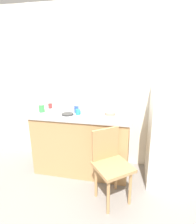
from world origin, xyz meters
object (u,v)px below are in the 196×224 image
dish_tray (91,111)px  cup_red (50,106)px  cup_teal (78,112)px  refrigerator (173,136)px  terracotta_bowl (110,114)px  chair (110,162)px  hotplate (68,114)px  cup_green (42,109)px  cup_blue (76,109)px

dish_tray → cup_red: size_ratio=3.55×
cup_red → cup_teal: size_ratio=1.05×
refrigerator → dish_tray: refrigerator is taller
refrigerator → terracotta_bowl: (-0.87, 0.02, 0.26)m
terracotta_bowl → refrigerator: bearing=-1.2°
chair → cup_teal: size_ratio=11.82×
hotplate → cup_teal: 0.15m
cup_red → refrigerator: bearing=-5.5°
terracotta_bowl → cup_red: size_ratio=1.97×
chair → cup_green: size_ratio=8.46×
terracotta_bowl → dish_tray: bearing=168.8°
chair → cup_teal: 0.85m
chair → dish_tray: 0.84m
cup_red → cup_teal: cup_red is taller
cup_teal → cup_green: bearing=179.1°
cup_green → dish_tray: bearing=9.8°
terracotta_bowl → hotplate: (-0.60, -0.12, -0.01)m
cup_red → cup_teal: 0.60m
cup_teal → cup_red: bearing=156.7°
cup_blue → cup_green: bearing=-170.2°
terracotta_bowl → cup_blue: (-0.51, 0.02, 0.03)m
dish_tray → cup_red: cup_red is taller
hotplate → cup_teal: (0.14, 0.04, 0.03)m
cup_blue → cup_teal: bearing=-59.7°
cup_blue → hotplate: bearing=-121.7°
chair → dish_tray: (-0.39, 0.60, 0.45)m
cup_teal → cup_blue: 0.11m
dish_tray → cup_red: 0.71m
cup_green → cup_blue: size_ratio=1.03×
terracotta_bowl → hotplate: size_ratio=0.91×
refrigerator → chair: refrigerator is taller
chair → terracotta_bowl: bearing=59.9°
chair → terracotta_bowl: (-0.09, 0.54, 0.44)m
terracotta_bowl → cup_blue: bearing=177.5°
chair → cup_green: cup_green is taller
dish_tray → cup_green: bearing=-170.2°
chair → cup_blue: (-0.60, 0.56, 0.47)m
cup_green → cup_red: cup_green is taller
terracotta_bowl → cup_red: 1.01m
cup_green → refrigerator: bearing=1.4°
dish_tray → hotplate: dish_tray is taller
chair → cup_blue: size_ratio=8.72×
cup_red → chair: bearing=-32.7°
cup_green → cup_blue: bearing=9.8°
cup_blue → dish_tray: bearing=9.9°
chair → cup_teal: (-0.54, 0.46, 0.46)m
chair → cup_blue: bearing=97.3°
terracotta_bowl → cup_teal: bearing=-170.5°
chair → cup_green: (-1.11, 0.47, 0.48)m
refrigerator → dish_tray: size_ratio=4.87×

